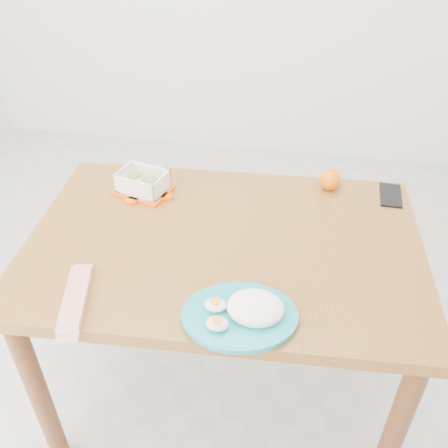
% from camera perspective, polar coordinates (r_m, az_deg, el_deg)
% --- Properties ---
extents(ground, '(3.50, 3.50, 0.00)m').
position_cam_1_polar(ground, '(2.16, -4.43, -13.82)').
color(ground, '#B7B7B2').
rests_on(ground, ground).
extents(dining_table, '(1.20, 0.83, 0.75)m').
position_cam_1_polar(dining_table, '(1.54, 0.00, -4.82)').
color(dining_table, '#9F6D2D').
rests_on(dining_table, ground).
extents(food_container, '(0.20, 0.17, 0.07)m').
position_cam_1_polar(food_container, '(1.69, -9.29, 4.73)').
color(food_container, '#F84A07').
rests_on(food_container, dining_table).
extents(orange_fruit, '(0.07, 0.07, 0.07)m').
position_cam_1_polar(orange_fruit, '(1.72, 12.04, 4.99)').
color(orange_fruit, orange).
rests_on(orange_fruit, dining_table).
extents(rice_plate, '(0.33, 0.33, 0.08)m').
position_cam_1_polar(rice_plate, '(1.23, 2.38, -9.96)').
color(rice_plate, teal).
rests_on(rice_plate, dining_table).
extents(candy_bar, '(0.11, 0.23, 0.02)m').
position_cam_1_polar(candy_bar, '(1.34, -16.63, -8.18)').
color(candy_bar, '#B61A09').
rests_on(candy_bar, dining_table).
extents(smartphone, '(0.07, 0.14, 0.01)m').
position_cam_1_polar(smartphone, '(1.75, 18.51, 3.14)').
color(smartphone, black).
rests_on(smartphone, dining_table).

